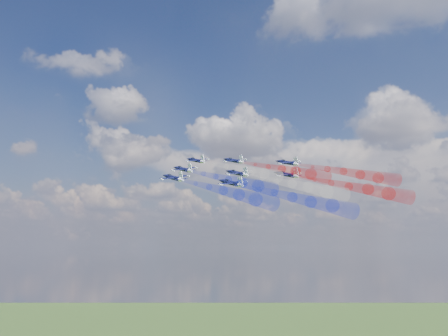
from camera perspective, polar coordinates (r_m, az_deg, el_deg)
The scene contains 16 objects.
jet_lead at distance 186.15m, azimuth -3.15°, elevation 0.85°, with size 9.61×12.01×3.20m, color black, non-canonical shape.
trail_lead at distance 166.52m, azimuth 1.62°, elevation -0.06°, with size 4.00×38.69×4.00m, color white, non-canonical shape.
jet_inner_left at distance 168.72m, azimuth -4.59°, elevation -0.15°, with size 9.61×12.01×3.20m, color black, non-canonical shape.
trail_inner_left at distance 148.83m, azimuth 0.55°, elevation -1.30°, with size 4.00×38.69×4.00m, color #1B2CE5, non-canonical shape.
jet_inner_right at distance 182.50m, azimuth 1.13°, elevation 0.82°, with size 9.61×12.01×3.20m, color black, non-canonical shape.
trail_inner_right at distance 164.10m, azimuth 6.48°, elevation -0.11°, with size 4.00×38.69×4.00m, color red, non-canonical shape.
jet_outer_left at distance 152.12m, azimuth -5.69°, elevation -1.11°, with size 9.61×12.01×3.20m, color black, non-canonical shape.
trail_outer_left at distance 132.08m, azimuth -0.07°, elevation -2.55°, with size 4.00×38.69×4.00m, color #1B2CE5, non-canonical shape.
jet_center_third at distance 163.75m, azimuth 1.53°, elevation -0.58°, with size 9.61×12.01×3.20m, color black, non-canonical shape.
trail_center_third at distance 145.65m, azimuth 7.62°, elevation -1.81°, with size 4.00×38.69×4.00m, color white, non-canonical shape.
jet_outer_right at distance 177.87m, azimuth 7.15°, elevation 0.60°, with size 9.61×12.01×3.20m, color black, non-canonical shape.
trail_outer_right at distance 161.40m, azimuth 13.28°, elevation -0.39°, with size 4.00×38.69×4.00m, color red, non-canonical shape.
jet_rear_left at distance 146.49m, azimuth 0.84°, elevation -1.70°, with size 9.61×12.01×3.20m, color black, non-canonical shape.
trail_rear_left at distance 128.37m, azimuth 7.66°, elevation -3.25°, with size 4.00×38.69×4.00m, color #1B2CE5, non-canonical shape.
jet_rear_right at distance 161.70m, azimuth 7.07°, elevation -0.74°, with size 9.61×12.01×3.20m, color black, non-canonical shape.
trail_rear_right at distance 145.39m, azimuth 13.87°, elevation -1.99°, with size 4.00×38.69×4.00m, color red, non-canonical shape.
Camera 1 is at (95.04, -152.62, 105.81)m, focal length 40.71 mm.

